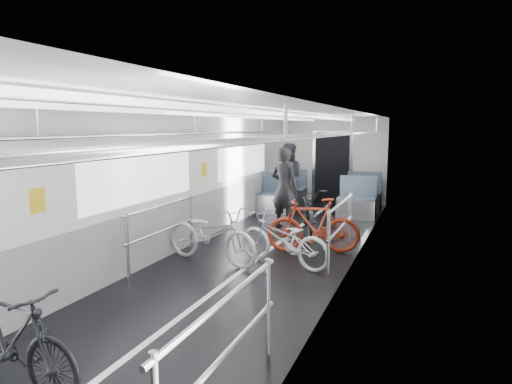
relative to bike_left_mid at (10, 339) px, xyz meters
The scene contains 8 objects.
car_shell 5.10m from the bike_left_mid, 84.07° to the left, with size 3.02×14.01×2.41m.
bike_left_mid is the anchor object (origin of this frame).
bike_left_far 3.83m from the bike_left_mid, 91.43° to the left, with size 0.61×1.76×0.93m, color #ACADB1.
bike_right_mid 4.19m from the bike_left_mid, 75.84° to the left, with size 0.56×1.62×0.85m, color silver.
bike_right_far 5.15m from the bike_left_mid, 75.60° to the left, with size 0.45×1.59×0.96m, color maroon.
bike_aisle 6.58m from the bike_left_mid, 83.00° to the left, with size 0.62×1.78×0.94m, color black.
person_standing 6.65m from the bike_left_mid, 87.93° to the left, with size 0.64×0.42×1.74m, color black.
person_seated 8.47m from the bike_left_mid, 91.70° to the left, with size 0.85×0.67×1.76m, color #312D35.
Camera 1 is at (2.58, -5.79, 2.16)m, focal length 32.00 mm.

